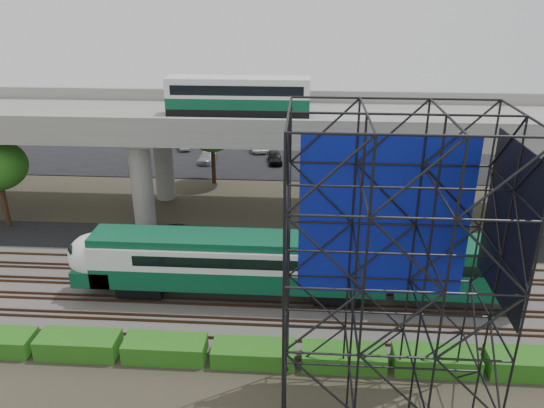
{
  "coord_description": "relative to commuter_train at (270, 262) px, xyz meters",
  "views": [
    {
      "loc": [
        3.64,
        -28.23,
        19.63
      ],
      "look_at": [
        1.35,
        6.0,
        5.27
      ],
      "focal_mm": 35.0,
      "sensor_mm": 36.0,
      "label": 1
    }
  ],
  "objects": [
    {
      "name": "hedge_strip",
      "position": [
        -0.49,
        -6.3,
        -2.32
      ],
      "size": [
        34.6,
        1.8,
        1.2
      ],
      "color": "#206216",
      "rests_on": "ground"
    },
    {
      "name": "service_road",
      "position": [
        -1.49,
        8.5,
        -2.84
      ],
      "size": [
        90.0,
        5.0,
        0.08
      ],
      "primitive_type": "cube",
      "color": "black",
      "rests_on": "ground"
    },
    {
      "name": "overpass",
      "position": [
        -1.65,
        14.0,
        5.33
      ],
      "size": [
        80.0,
        12.0,
        12.4
      ],
      "color": "#9E9B93",
      "rests_on": "ground"
    },
    {
      "name": "commuter_train",
      "position": [
        0.0,
        0.0,
        0.0
      ],
      "size": [
        29.3,
        3.06,
        4.3
      ],
      "color": "black",
      "rests_on": "rail_tracks"
    },
    {
      "name": "scaffold_tower",
      "position": [
        5.95,
        -9.98,
        4.59
      ],
      "size": [
        9.36,
        6.36,
        15.0
      ],
      "color": "black",
      "rests_on": "ground"
    },
    {
      "name": "harbor_water",
      "position": [
        -1.49,
        54.0,
        -2.87
      ],
      "size": [
        140.0,
        40.0,
        0.03
      ],
      "primitive_type": "cube",
      "color": "#486277",
      "rests_on": "ground"
    },
    {
      "name": "parking_lot",
      "position": [
        -1.49,
        32.0,
        -2.84
      ],
      "size": [
        90.0,
        18.0,
        0.08
      ],
      "primitive_type": "cube",
      "color": "black",
      "rests_on": "ground"
    },
    {
      "name": "suv",
      "position": [
        -7.83,
        8.02,
        -2.12
      ],
      "size": [
        5.16,
        2.86,
        1.37
      ],
      "primitive_type": "imported",
      "rotation": [
        0.0,
        0.0,
        1.7
      ],
      "color": "black",
      "rests_on": "service_road"
    },
    {
      "name": "ground",
      "position": [
        -1.49,
        -2.0,
        -2.88
      ],
      "size": [
        140.0,
        140.0,
        0.0
      ],
      "primitive_type": "plane",
      "color": "#474233",
      "rests_on": "ground"
    },
    {
      "name": "parked_cars",
      "position": [
        -0.02,
        31.77,
        -2.17
      ],
      "size": [
        35.52,
        9.73,
        1.32
      ],
      "color": "white",
      "rests_on": "parking_lot"
    },
    {
      "name": "ballast_bed",
      "position": [
        -1.49,
        0.0,
        -2.78
      ],
      "size": [
        90.0,
        12.0,
        0.2
      ],
      "primitive_type": "cube",
      "color": "slate",
      "rests_on": "ground"
    },
    {
      "name": "trees",
      "position": [
        -6.16,
        14.17,
        2.69
      ],
      "size": [
        40.94,
        16.94,
        7.69
      ],
      "color": "#382314",
      "rests_on": "ground"
    },
    {
      "name": "rail_tracks",
      "position": [
        -1.49,
        -0.0,
        -2.6
      ],
      "size": [
        90.0,
        9.52,
        0.16
      ],
      "color": "#472D1E",
      "rests_on": "ballast_bed"
    }
  ]
}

